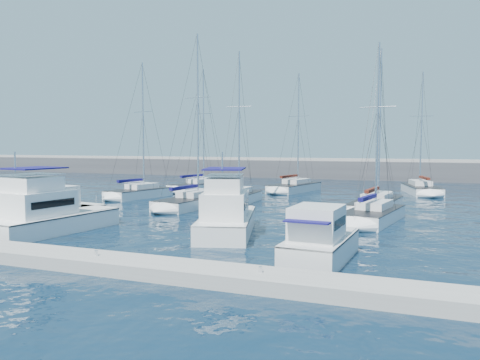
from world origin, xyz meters
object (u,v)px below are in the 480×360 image
(sailboat_mid_b, at_px, (193,202))
(sailboat_back_c, at_px, (421,189))
(sailboat_mid_a, at_px, (139,193))
(motor_yacht_stbd_outer, at_px, (320,243))
(sailboat_mid_c, at_px, (236,198))
(motor_yacht_port_inner, at_px, (45,215))
(sailboat_mid_e, at_px, (373,215))
(motor_yacht_stbd_inner, at_px, (227,217))
(sailboat_back_b, at_px, (295,187))
(sailboat_back_a, at_px, (200,187))
(sailboat_mid_d, at_px, (376,205))
(motor_yacht_port_outer, at_px, (60,212))

(sailboat_mid_b, xyz_separation_m, sailboat_back_c, (19.55, 20.54, -0.01))
(sailboat_mid_a, height_order, sailboat_back_c, sailboat_mid_a)
(motor_yacht_stbd_outer, xyz_separation_m, sailboat_mid_c, (-12.21, 19.97, -0.41))
(sailboat_mid_a, height_order, sailboat_mid_b, sailboat_mid_b)
(motor_yacht_port_inner, bearing_deg, sailboat_mid_e, 39.40)
(motor_yacht_stbd_inner, xyz_separation_m, sailboat_mid_a, (-16.92, 15.92, -0.60))
(sailboat_back_c, bearing_deg, motor_yacht_stbd_inner, -123.14)
(sailboat_back_b, bearing_deg, sailboat_back_a, -149.54)
(sailboat_mid_a, xyz_separation_m, sailboat_back_a, (2.72, 9.34, -0.01))
(sailboat_mid_d, bearing_deg, sailboat_back_c, 84.60)
(motor_yacht_stbd_outer, height_order, sailboat_back_a, sailboat_back_a)
(sailboat_mid_d, distance_m, sailboat_back_b, 17.70)
(sailboat_mid_c, bearing_deg, sailboat_back_a, 130.58)
(motor_yacht_port_outer, height_order, sailboat_mid_b, sailboat_mid_b)
(motor_yacht_port_inner, height_order, motor_yacht_stbd_inner, same)
(motor_yacht_port_outer, relative_size, sailboat_mid_c, 0.40)
(sailboat_mid_d, distance_m, sailboat_mid_e, 6.31)
(sailboat_mid_a, bearing_deg, sailboat_back_c, 42.14)
(motor_yacht_port_outer, xyz_separation_m, sailboat_mid_c, (7.23, 16.07, -0.41))
(sailboat_mid_c, distance_m, sailboat_back_b, 13.73)
(sailboat_mid_e, distance_m, sailboat_back_b, 23.15)
(sailboat_mid_c, height_order, sailboat_back_c, sailboat_mid_c)
(sailboat_mid_a, distance_m, sailboat_back_a, 9.72)
(motor_yacht_port_inner, relative_size, sailboat_back_b, 0.62)
(motor_yacht_port_inner, bearing_deg, motor_yacht_stbd_inner, 25.87)
(motor_yacht_stbd_inner, relative_size, sailboat_back_a, 0.60)
(motor_yacht_stbd_inner, distance_m, sailboat_back_b, 28.82)
(motor_yacht_stbd_inner, bearing_deg, sailboat_mid_d, 45.65)
(motor_yacht_port_outer, relative_size, motor_yacht_stbd_outer, 0.97)
(motor_yacht_stbd_outer, bearing_deg, sailboat_mid_d, 90.55)
(sailboat_mid_e, distance_m, sailboat_back_c, 23.34)
(sailboat_mid_b, distance_m, sailboat_mid_e, 16.32)
(motor_yacht_port_outer, bearing_deg, sailboat_mid_b, 77.15)
(sailboat_mid_e, bearing_deg, sailboat_mid_b, -178.78)
(motor_yacht_port_outer, xyz_separation_m, sailboat_back_a, (-1.69, 26.17, -0.42))
(sailboat_mid_a, distance_m, sailboat_mid_d, 24.91)
(sailboat_back_c, bearing_deg, sailboat_mid_d, -115.29)
(motor_yacht_port_outer, bearing_deg, sailboat_back_b, 80.54)
(motor_yacht_port_inner, bearing_deg, sailboat_back_c, 64.53)
(sailboat_back_b, bearing_deg, sailboat_mid_a, -124.07)
(sailboat_back_c, bearing_deg, motor_yacht_stbd_outer, -110.22)
(sailboat_mid_a, xyz_separation_m, sailboat_mid_b, (9.06, -5.00, -0.00))
(motor_yacht_port_outer, bearing_deg, sailboat_back_c, 61.80)
(motor_yacht_stbd_inner, bearing_deg, sailboat_mid_b, 109.87)
(motor_yacht_stbd_outer, bearing_deg, sailboat_mid_c, 124.98)
(sailboat_mid_d, height_order, sailboat_back_b, sailboat_back_b)
(sailboat_back_b, bearing_deg, motor_yacht_port_outer, -94.32)
(motor_yacht_port_outer, distance_m, sailboat_mid_a, 17.41)
(motor_yacht_port_outer, relative_size, sailboat_mid_a, 0.41)
(sailboat_mid_a, bearing_deg, sailboat_back_a, 87.37)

